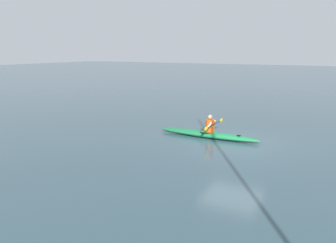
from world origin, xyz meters
The scene contains 3 objects.
ground_plane centered at (0.00, 0.00, 0.00)m, with size 160.00×160.00×0.00m, color #334C56.
kayak centered at (1.37, -0.42, 0.14)m, with size 4.78×0.72×0.28m.
kayaker centered at (1.27, -0.42, 0.61)m, with size 0.42×2.30×0.78m.
Camera 1 is at (-3.92, 12.85, 3.89)m, focal length 34.31 mm.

